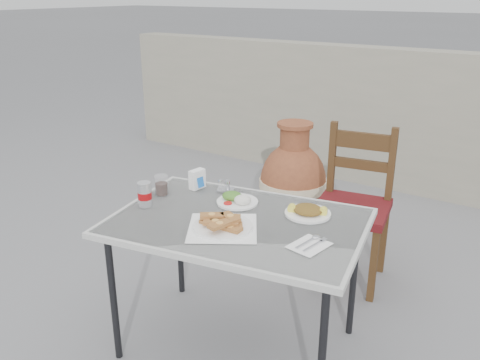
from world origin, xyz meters
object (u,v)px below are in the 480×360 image
Objects in this scene: terracotta_urn at (293,184)px; chair at (353,204)px; pide_plate at (223,223)px; salad_chopped_plate at (308,211)px; cola_glass at (162,186)px; salad_rice_plate at (237,199)px; soda_can at (145,194)px; napkin_holder at (197,179)px; condiment_caddy at (225,187)px; cafe_table at (238,229)px.

chair is at bearing -29.40° from terracotta_urn.
pide_plate is 0.41m from salad_chopped_plate.
pide_plate is at bearing -75.17° from terracotta_urn.
cola_glass is at bearing -138.17° from chair.
pide_plate is at bearing -68.81° from salad_rice_plate.
terracotta_urn is at bearing 86.11° from soda_can.
chair is (0.59, 0.71, -0.26)m from napkin_holder.
condiment_caddy is at bearing -133.96° from chair.
napkin_holder is 0.96m from chair.
salad_rice_plate is (-0.10, 0.27, -0.01)m from pide_plate.
soda_can is 0.33m from napkin_holder.
salad_rice_plate is at bearing 124.84° from cafe_table.
salad_rice_plate is at bearing -35.48° from condiment_caddy.
cafe_table is 1.35× the size of chair.
cola_glass is at bearing 162.79° from pide_plate.
cafe_table is 1.52× the size of terracotta_urn.
cola_glass is (-0.48, 0.15, 0.02)m from pide_plate.
chair reaches higher than salad_chopped_plate.
condiment_caddy is at bearing 144.52° from salad_rice_plate.
terracotta_urn reaches higher than salad_rice_plate.
napkin_holder is (-0.38, 0.31, 0.02)m from pide_plate.
chair reaches higher than cola_glass.
terracotta_urn is at bearing 106.28° from cafe_table.
salad_chopped_plate is at bearing 53.50° from pide_plate.
pide_plate is 3.38× the size of soda_can.
chair is at bearing 58.84° from napkin_holder.
soda_can reaches higher than salad_rice_plate.
condiment_caddy is (0.14, 0.05, -0.03)m from napkin_holder.
soda_can is 1.13× the size of condiment_caddy.
salad_rice_plate is 1.15m from terracotta_urn.
pide_plate is 0.44m from condiment_caddy.
terracotta_urn reaches higher than cola_glass.
cafe_table is 0.45m from napkin_holder.
cola_glass is 0.93× the size of condiment_caddy.
salad_chopped_plate is 2.00× the size of condiment_caddy.
salad_chopped_plate is 1.78× the size of soda_can.
terracotta_urn is (-0.25, 1.08, -0.32)m from salad_rice_plate.
cola_glass reaches higher than salad_chopped_plate.
salad_rice_plate is at bearing 38.39° from soda_can.
pide_plate is at bearing -56.59° from condiment_caddy.
soda_can reaches higher than pide_plate.
salad_rice_plate is 0.95× the size of salad_chopped_plate.
napkin_holder is at bearing -139.58° from chair.
cola_glass reaches higher than salad_rice_plate.
chair is at bearing 78.51° from pide_plate.
cafe_table is 0.20m from salad_rice_plate.
chair reaches higher than soda_can.
condiment_caddy is at bearing 176.25° from salad_chopped_plate.
pide_plate is at bearing -126.50° from salad_chopped_plate.
salad_chopped_plate is 0.75m from cola_glass.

